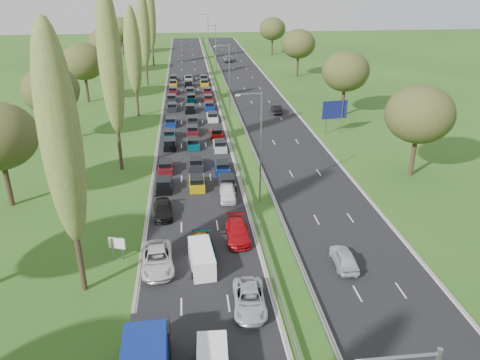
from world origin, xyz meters
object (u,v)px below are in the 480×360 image
info_sign (117,246)px  near_car_3 (163,209)px  near_car_2 (157,259)px  white_van_rear (202,257)px  direction_sign (335,111)px

info_sign → near_car_3: bearing=65.3°
near_car_2 → white_van_rear: size_ratio=1.22×
near_car_2 → info_sign: bearing=149.7°
near_car_2 → near_car_3: (0.12, 9.37, -0.13)m
near_car_3 → white_van_rear: size_ratio=0.98×
white_van_rear → direction_sign: 40.44m
near_car_3 → white_van_rear: white_van_rear is taller
near_car_2 → white_van_rear: bearing=-9.6°
near_car_3 → direction_sign: size_ratio=0.87×
near_car_3 → white_van_rear: (3.58, -9.68, 0.28)m
near_car_2 → direction_sign: size_ratio=1.09×
near_car_3 → direction_sign: direction_sign is taller
info_sign → direction_sign: size_ratio=0.40×
near_car_2 → near_car_3: 9.37m
info_sign → direction_sign: (28.80, 32.10, 2.20)m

